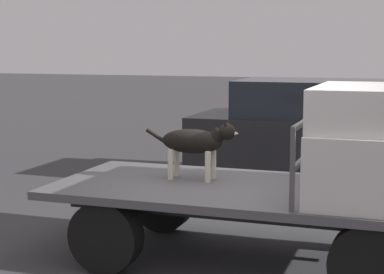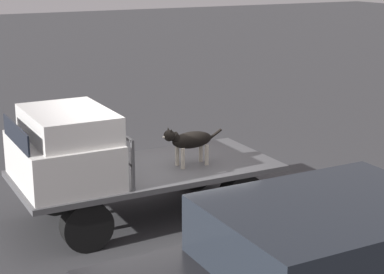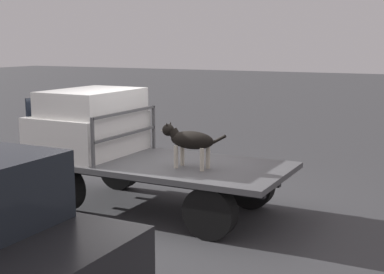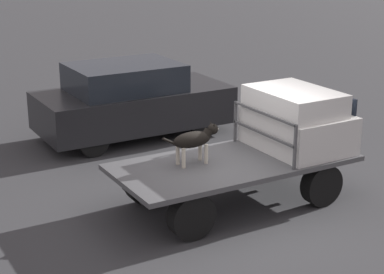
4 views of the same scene
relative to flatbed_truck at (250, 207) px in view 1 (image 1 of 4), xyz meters
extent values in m
plane|color=#38383A|center=(0.00, 0.00, -0.56)|extent=(80.00, 80.00, 0.00)
cylinder|color=black|center=(1.22, 0.74, -0.21)|extent=(0.70, 0.24, 0.70)
cylinder|color=black|center=(1.22, -0.74, -0.21)|extent=(0.70, 0.24, 0.70)
cylinder|color=black|center=(-1.22, 0.74, -0.21)|extent=(0.70, 0.24, 0.70)
cylinder|color=black|center=(-1.22, -0.74, -0.21)|extent=(0.70, 0.24, 0.70)
cube|color=black|center=(0.00, 0.32, 0.03)|extent=(3.61, 0.10, 0.18)
cube|color=black|center=(0.00, -0.32, 0.03)|extent=(3.61, 0.10, 0.18)
cube|color=#4C4C4F|center=(0.00, 0.00, 0.16)|extent=(3.92, 1.80, 0.08)
cube|color=silver|center=(1.18, 0.00, 1.03)|extent=(1.09, 1.55, 0.39)
cube|color=#4C4C4F|center=(0.56, 0.82, 0.56)|extent=(0.04, 0.04, 0.72)
cube|color=#4C4C4F|center=(0.56, -0.82, 0.56)|extent=(0.04, 0.04, 0.72)
cube|color=#4C4C4F|center=(0.56, 0.00, 0.90)|extent=(0.04, 1.64, 0.04)
cube|color=#4C4C4F|center=(0.56, 0.00, 0.56)|extent=(0.04, 1.64, 0.04)
cylinder|color=beige|center=(-0.47, 0.28, 0.36)|extent=(0.06, 0.06, 0.32)
cylinder|color=beige|center=(-0.47, 0.09, 0.36)|extent=(0.06, 0.06, 0.32)
cylinder|color=beige|center=(-0.88, 0.28, 0.36)|extent=(0.06, 0.06, 0.32)
cylinder|color=beige|center=(-0.88, 0.09, 0.36)|extent=(0.06, 0.06, 0.32)
ellipsoid|color=black|center=(-0.67, 0.19, 0.60)|extent=(0.66, 0.25, 0.25)
sphere|color=beige|center=(-0.49, 0.19, 0.56)|extent=(0.11, 0.11, 0.11)
cylinder|color=black|center=(-0.39, 0.19, 0.67)|extent=(0.18, 0.14, 0.17)
sphere|color=black|center=(-0.29, 0.19, 0.72)|extent=(0.17, 0.17, 0.17)
cone|color=beige|center=(-0.22, 0.19, 0.71)|extent=(0.09, 0.09, 0.09)
cone|color=black|center=(-0.30, 0.23, 0.79)|extent=(0.06, 0.08, 0.10)
cone|color=black|center=(-0.30, 0.14, 0.79)|extent=(0.06, 0.08, 0.10)
cylinder|color=black|center=(-1.05, 0.19, 0.63)|extent=(0.28, 0.04, 0.18)
cylinder|color=black|center=(-1.10, 4.95, -0.26)|extent=(0.60, 0.20, 0.60)
cylinder|color=black|center=(-1.10, 3.35, -0.26)|extent=(0.60, 0.20, 0.60)
cube|color=black|center=(0.17, 4.15, 0.10)|extent=(4.10, 1.88, 0.79)
cube|color=#1E232B|center=(-0.04, 4.15, 0.78)|extent=(2.26, 1.69, 0.57)
camera|label=1|loc=(1.49, -6.05, 1.57)|focal=60.00mm
camera|label=2|loc=(3.69, 8.42, 3.21)|focal=60.00mm
camera|label=3|loc=(-4.01, 6.72, 1.93)|focal=50.00mm
camera|label=4|loc=(-5.42, -8.06, 3.67)|focal=60.00mm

